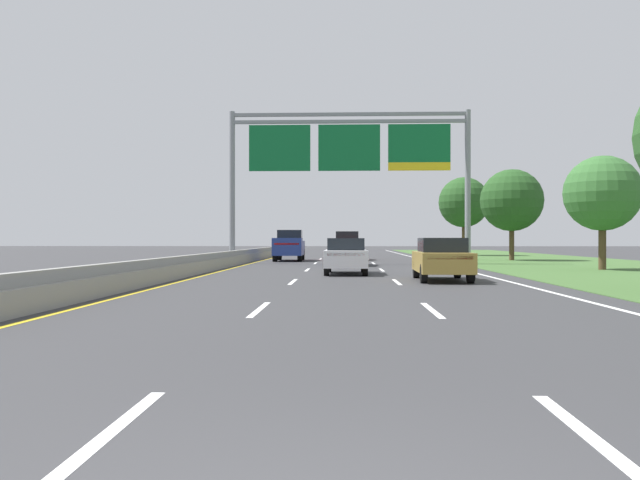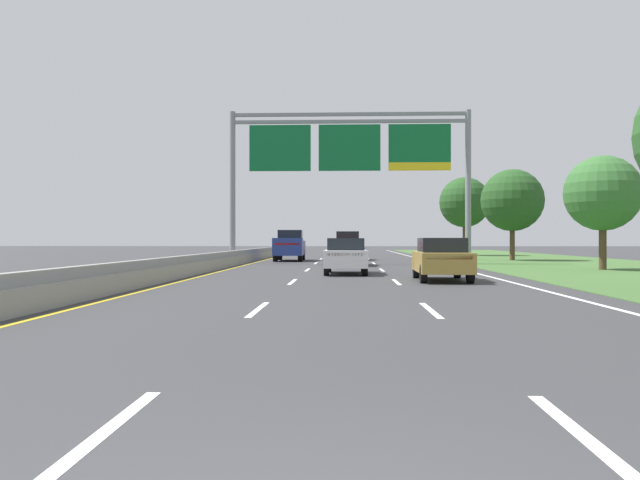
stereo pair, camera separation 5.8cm
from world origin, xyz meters
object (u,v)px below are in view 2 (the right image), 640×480
object	(u,v)px
pickup_truck_blue	(290,246)
roadside_tree_far	(512,200)
overhead_sign_gantry	(350,155)
car_gold_right_lane_sedan	(441,258)
car_white_centre_lane_sedan	(346,255)
car_red_centre_lane_suv	(348,245)
roadside_tree_mid	(603,193)
roadside_tree_distant	(465,202)
car_navy_centre_lane_sedan	(348,251)

from	to	relation	value
pickup_truck_blue	roadside_tree_far	distance (m)	16.40
overhead_sign_gantry	pickup_truck_blue	bearing A→B (deg)	126.94
car_gold_right_lane_sedan	car_white_centre_lane_sedan	xyz separation A→B (m)	(-3.51, 4.42, 0.00)
car_red_centre_lane_suv	roadside_tree_mid	world-z (taller)	roadside_tree_mid
overhead_sign_gantry	roadside_tree_far	world-z (taller)	overhead_sign_gantry
roadside_tree_distant	car_navy_centre_lane_sedan	bearing A→B (deg)	-115.36
car_red_centre_lane_suv	roadside_tree_distant	bearing A→B (deg)	-40.39
roadside_tree_mid	roadside_tree_distant	xyz separation A→B (m)	(-1.45, 28.74, 1.25)
overhead_sign_gantry	roadside_tree_mid	world-z (taller)	overhead_sign_gantry
car_gold_right_lane_sedan	roadside_tree_mid	distance (m)	12.84
car_white_centre_lane_sedan	roadside_tree_distant	bearing A→B (deg)	-18.63
car_navy_centre_lane_sedan	car_white_centre_lane_sedan	distance (m)	9.34
overhead_sign_gantry	car_white_centre_lane_sedan	xyz separation A→B (m)	(-0.24, -11.72, -5.97)
overhead_sign_gantry	car_red_centre_lane_suv	size ratio (longest dim) A/B	3.20
overhead_sign_gantry	roadside_tree_distant	bearing A→B (deg)	62.38
car_gold_right_lane_sedan	car_navy_centre_lane_sedan	bearing A→B (deg)	15.17
pickup_truck_blue	car_gold_right_lane_sedan	xyz separation A→B (m)	(7.49, -21.75, -0.26)
car_gold_right_lane_sedan	roadside_tree_distant	xyz separation A→B (m)	(7.75, 37.20, 4.22)
car_navy_centre_lane_sedan	car_red_centre_lane_suv	distance (m)	10.40
roadside_tree_far	roadside_tree_distant	world-z (taller)	roadside_tree_distant
overhead_sign_gantry	car_navy_centre_lane_sedan	size ratio (longest dim) A/B	3.42
car_navy_centre_lane_sedan	roadside_tree_far	bearing A→B (deg)	-52.25
roadside_tree_distant	pickup_truck_blue	bearing A→B (deg)	-134.62
roadside_tree_distant	roadside_tree_mid	bearing A→B (deg)	-87.12
roadside_tree_mid	car_gold_right_lane_sedan	bearing A→B (deg)	-137.41
car_red_centre_lane_suv	car_white_centre_lane_sedan	xyz separation A→B (m)	(-0.15, -19.73, -0.28)
car_navy_centre_lane_sedan	roadside_tree_far	world-z (taller)	roadside_tree_far
roadside_tree_far	car_gold_right_lane_sedan	bearing A→B (deg)	-110.38
car_gold_right_lane_sedan	roadside_tree_distant	world-z (taller)	roadside_tree_distant
pickup_truck_blue	car_gold_right_lane_sedan	world-z (taller)	pickup_truck_blue
pickup_truck_blue	roadside_tree_mid	size ratio (longest dim) A/B	0.96
car_red_centre_lane_suv	roadside_tree_distant	world-z (taller)	roadside_tree_distant
pickup_truck_blue	roadside_tree_far	xyz separation A→B (m)	(16.03, 1.23, 3.27)
roadside_tree_mid	roadside_tree_distant	bearing A→B (deg)	92.88
car_navy_centre_lane_sedan	roadside_tree_mid	world-z (taller)	roadside_tree_mid
car_red_centre_lane_suv	roadside_tree_far	bearing A→B (deg)	-95.62
car_navy_centre_lane_sedan	roadside_tree_far	size ratio (longest dim) A/B	0.67
car_navy_centre_lane_sedan	car_red_centre_lane_suv	xyz separation A→B (m)	(-0.00, 10.40, 0.28)
car_gold_right_lane_sedan	overhead_sign_gantry	bearing A→B (deg)	12.91
pickup_truck_blue	car_red_centre_lane_suv	distance (m)	4.78
car_gold_right_lane_sedan	car_red_centre_lane_suv	bearing A→B (deg)	9.38
car_white_centre_lane_sedan	roadside_tree_distant	xyz separation A→B (m)	(11.26, 32.78, 4.22)
pickup_truck_blue	roadside_tree_distant	size ratio (longest dim) A/B	0.73
roadside_tree_distant	car_gold_right_lane_sedan	bearing A→B (deg)	-101.77
pickup_truck_blue	car_navy_centre_lane_sedan	bearing A→B (deg)	-153.66
roadside_tree_mid	roadside_tree_distant	distance (m)	28.80
overhead_sign_gantry	car_navy_centre_lane_sedan	world-z (taller)	overhead_sign_gantry
car_red_centre_lane_suv	roadside_tree_far	size ratio (longest dim) A/B	0.71
pickup_truck_blue	car_red_centre_lane_suv	xyz separation A→B (m)	(4.13, 2.40, 0.02)
overhead_sign_gantry	car_red_centre_lane_suv	world-z (taller)	overhead_sign_gantry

